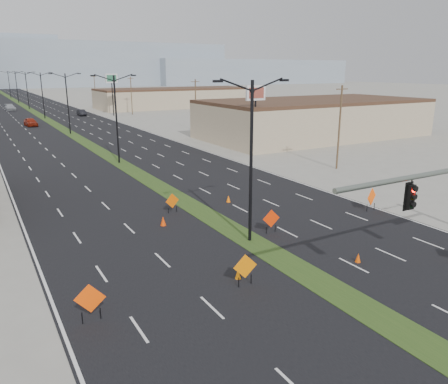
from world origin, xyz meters
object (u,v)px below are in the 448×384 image
car_left (31,122)px  construction_sign_5 (372,197)px  cone_3 (163,221)px  construction_sign_2 (172,202)px  cone_1 (358,258)px  streetlight_1 (116,116)px  streetlight_3 (42,94)px  streetlight_2 (68,102)px  streetlight_4 (27,89)px  streetlight_6 (9,84)px  car_far (10,107)px  cone_0 (238,274)px  car_mid (82,113)px  streetlight_0 (251,158)px  pole_sign_east_far (112,81)px  construction_sign_3 (271,219)px  construction_sign_1 (245,267)px  streetlight_5 (17,86)px  cone_2 (228,199)px  pole_sign_east_near (256,99)px  construction_sign_0 (90,300)px

car_left → construction_sign_5: size_ratio=2.59×
car_left → cone_3: size_ratio=6.98×
construction_sign_2 → cone_1: bearing=-75.4°
streetlight_1 → streetlight_3: 56.00m
streetlight_2 → streetlight_4: (0.00, 56.00, 0.00)m
streetlight_6 → car_far: (-4.91, -57.79, -4.60)m
streetlight_4 → cone_0: size_ratio=18.92×
car_mid → construction_sign_2: construction_sign_2 is taller
streetlight_4 → car_mid: 27.33m
streetlight_0 → construction_sign_5: (11.50, 0.48, -4.34)m
cone_0 → streetlight_1: bearing=83.9°
cone_3 → pole_sign_east_far: 79.69m
streetlight_1 → construction_sign_3: size_ratio=6.13×
construction_sign_1 → pole_sign_east_far: pole_sign_east_far is taller
streetlight_3 → construction_sign_5: bearing=-82.2°
streetlight_4 → construction_sign_3: bearing=-89.0°
cone_1 → pole_sign_east_far: 89.30m
streetlight_5 → streetlight_1: bearing=-90.0°
streetlight_5 → construction_sign_2: 132.37m
cone_2 → construction_sign_5: bearing=-41.7°
car_far → construction_sign_2: 102.52m
streetlight_6 → cone_1: (3.56, -173.79, -5.14)m
streetlight_0 → pole_sign_east_near: (17.35, 25.36, 1.62)m
streetlight_6 → pole_sign_east_far: size_ratio=1.03×
pole_sign_east_near → car_far: bearing=103.2°
streetlight_1 → pole_sign_east_near: streetlight_1 is taller
cone_3 → pole_sign_east_far: pole_sign_east_far is taller
car_mid → cone_0: car_mid is taller
car_left → construction_sign_3: (6.52, -70.15, 0.15)m
construction_sign_2 → pole_sign_east_far: size_ratio=0.16×
construction_sign_0 → pole_sign_east_far: size_ratio=0.18×
streetlight_0 → cone_3: bearing=124.7°
construction_sign_5 → cone_3: (-15.23, 4.90, -0.74)m
car_mid → construction_sign_1: construction_sign_1 is taller
streetlight_0 → construction_sign_1: bearing=-125.5°
streetlight_1 → pole_sign_east_near: (17.35, -2.64, 1.62)m
streetlight_1 → cone_1: streetlight_1 is taller
construction_sign_0 → cone_2: 18.79m
car_far → construction_sign_2: car_far is taller
construction_sign_1 → construction_sign_5: construction_sign_5 is taller
streetlight_1 → streetlight_4: same height
cone_1 → streetlight_1: bearing=96.0°
streetlight_4 → streetlight_5: (0.00, 28.00, 0.00)m
car_left → car_far: bearing=85.0°
construction_sign_0 → car_far: bearing=103.4°
cone_0 → cone_2: bearing=61.6°
streetlight_4 → construction_sign_0: streetlight_4 is taller
construction_sign_1 → car_left: bearing=98.5°
streetlight_5 → cone_1: 145.92m
streetlight_4 → construction_sign_1: (-3.52, -116.93, -4.41)m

